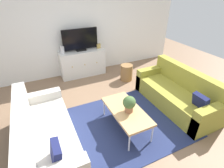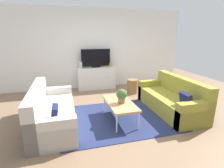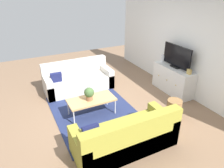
{
  "view_description": "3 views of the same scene",
  "coord_description": "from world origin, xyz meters",
  "px_view_note": "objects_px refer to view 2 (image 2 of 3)",
  "views": [
    {
      "loc": [
        -1.29,
        -2.38,
        2.42
      ],
      "look_at": [
        0.0,
        0.31,
        0.68
      ],
      "focal_mm": 27.9,
      "sensor_mm": 36.0,
      "label": 1
    },
    {
      "loc": [
        -1.08,
        -3.61,
        1.83
      ],
      "look_at": [
        0.0,
        0.31,
        0.68
      ],
      "focal_mm": 28.13,
      "sensor_mm": 36.0,
      "label": 2
    },
    {
      "loc": [
        4.01,
        -1.7,
        2.88
      ],
      "look_at": [
        0.0,
        0.31,
        0.68
      ],
      "focal_mm": 33.45,
      "sensor_mm": 36.0,
      "label": 3
    }
  ],
  "objects_px": {
    "coffee_table": "(120,103)",
    "glass_vase": "(81,65)",
    "couch_left_side": "(50,113)",
    "couch_right_side": "(173,100)",
    "flat_screen_tv": "(96,58)",
    "wicker_basket": "(132,86)",
    "tv_console": "(96,78)",
    "potted_plant": "(122,95)",
    "mantel_clock": "(111,65)"
  },
  "relations": [
    {
      "from": "tv_console",
      "to": "wicker_basket",
      "type": "relative_size",
      "value": 2.86
    },
    {
      "from": "flat_screen_tv",
      "to": "coffee_table",
      "type": "bearing_deg",
      "value": -88.79
    },
    {
      "from": "glass_vase",
      "to": "wicker_basket",
      "type": "bearing_deg",
      "value": -28.64
    },
    {
      "from": "potted_plant",
      "to": "mantel_clock",
      "type": "relative_size",
      "value": 2.39
    },
    {
      "from": "couch_right_side",
      "to": "couch_left_side",
      "type": "bearing_deg",
      "value": 180.0
    },
    {
      "from": "couch_left_side",
      "to": "wicker_basket",
      "type": "height_order",
      "value": "couch_left_side"
    },
    {
      "from": "potted_plant",
      "to": "wicker_basket",
      "type": "relative_size",
      "value": 0.69
    },
    {
      "from": "glass_vase",
      "to": "wicker_basket",
      "type": "xyz_separation_m",
      "value": [
        1.54,
        -0.84,
        -0.63
      ]
    },
    {
      "from": "couch_left_side",
      "to": "glass_vase",
      "type": "bearing_deg",
      "value": 69.58
    },
    {
      "from": "potted_plant",
      "to": "flat_screen_tv",
      "type": "bearing_deg",
      "value": 91.59
    },
    {
      "from": "couch_left_side",
      "to": "mantel_clock",
      "type": "height_order",
      "value": "mantel_clock"
    },
    {
      "from": "potted_plant",
      "to": "mantel_clock",
      "type": "bearing_deg",
      "value": 79.99
    },
    {
      "from": "couch_left_side",
      "to": "flat_screen_tv",
      "type": "bearing_deg",
      "value": 59.54
    },
    {
      "from": "couch_right_side",
      "to": "tv_console",
      "type": "height_order",
      "value": "couch_right_side"
    },
    {
      "from": "wicker_basket",
      "to": "coffee_table",
      "type": "bearing_deg",
      "value": -119.97
    },
    {
      "from": "flat_screen_tv",
      "to": "couch_right_side",
      "type": "bearing_deg",
      "value": -58.57
    },
    {
      "from": "couch_left_side",
      "to": "flat_screen_tv",
      "type": "distance_m",
      "value": 2.89
    },
    {
      "from": "tv_console",
      "to": "flat_screen_tv",
      "type": "height_order",
      "value": "flat_screen_tv"
    },
    {
      "from": "couch_right_side",
      "to": "glass_vase",
      "type": "bearing_deg",
      "value": 129.93
    },
    {
      "from": "coffee_table",
      "to": "flat_screen_tv",
      "type": "relative_size",
      "value": 1.11
    },
    {
      "from": "coffee_table",
      "to": "mantel_clock",
      "type": "relative_size",
      "value": 8.45
    },
    {
      "from": "wicker_basket",
      "to": "mantel_clock",
      "type": "bearing_deg",
      "value": 120.3
    },
    {
      "from": "couch_left_side",
      "to": "coffee_table",
      "type": "relative_size",
      "value": 1.77
    },
    {
      "from": "potted_plant",
      "to": "flat_screen_tv",
      "type": "xyz_separation_m",
      "value": [
        -0.07,
        2.58,
        0.47
      ]
    },
    {
      "from": "couch_right_side",
      "to": "coffee_table",
      "type": "distance_m",
      "value": 1.42
    },
    {
      "from": "couch_left_side",
      "to": "couch_right_side",
      "type": "relative_size",
      "value": 1.0
    },
    {
      "from": "potted_plant",
      "to": "flat_screen_tv",
      "type": "relative_size",
      "value": 0.32
    },
    {
      "from": "couch_left_side",
      "to": "wicker_basket",
      "type": "relative_size",
      "value": 4.3
    },
    {
      "from": "flat_screen_tv",
      "to": "mantel_clock",
      "type": "xyz_separation_m",
      "value": [
        0.52,
        -0.02,
        -0.24
      ]
    },
    {
      "from": "coffee_table",
      "to": "glass_vase",
      "type": "bearing_deg",
      "value": 102.97
    },
    {
      "from": "tv_console",
      "to": "flat_screen_tv",
      "type": "xyz_separation_m",
      "value": [
        0.0,
        0.02,
        0.68
      ]
    },
    {
      "from": "coffee_table",
      "to": "wicker_basket",
      "type": "distance_m",
      "value": 1.93
    },
    {
      "from": "potted_plant",
      "to": "tv_console",
      "type": "distance_m",
      "value": 2.57
    },
    {
      "from": "potted_plant",
      "to": "tv_console",
      "type": "bearing_deg",
      "value": 91.6
    },
    {
      "from": "coffee_table",
      "to": "glass_vase",
      "type": "xyz_separation_m",
      "value": [
        -0.58,
        2.51,
        0.47
      ]
    },
    {
      "from": "coffee_table",
      "to": "tv_console",
      "type": "bearing_deg",
      "value": 91.22
    },
    {
      "from": "potted_plant",
      "to": "tv_console",
      "type": "xyz_separation_m",
      "value": [
        -0.07,
        2.56,
        -0.22
      ]
    },
    {
      "from": "couch_right_side",
      "to": "flat_screen_tv",
      "type": "height_order",
      "value": "flat_screen_tv"
    },
    {
      "from": "couch_left_side",
      "to": "wicker_basket",
      "type": "xyz_separation_m",
      "value": [
        2.42,
        1.53,
        -0.05
      ]
    },
    {
      "from": "couch_right_side",
      "to": "tv_console",
      "type": "bearing_deg",
      "value": 121.64
    },
    {
      "from": "mantel_clock",
      "to": "wicker_basket",
      "type": "xyz_separation_m",
      "value": [
        0.49,
        -0.84,
        -0.59
      ]
    },
    {
      "from": "couch_left_side",
      "to": "mantel_clock",
      "type": "xyz_separation_m",
      "value": [
        1.93,
        2.38,
        0.54
      ]
    },
    {
      "from": "couch_left_side",
      "to": "coffee_table",
      "type": "xyz_separation_m",
      "value": [
        1.46,
        -0.13,
        0.11
      ]
    },
    {
      "from": "couch_right_side",
      "to": "mantel_clock",
      "type": "xyz_separation_m",
      "value": [
        -0.94,
        2.38,
        0.54
      ]
    },
    {
      "from": "coffee_table",
      "to": "mantel_clock",
      "type": "distance_m",
      "value": 2.59
    },
    {
      "from": "couch_left_side",
      "to": "glass_vase",
      "type": "relative_size",
      "value": 9.57
    },
    {
      "from": "tv_console",
      "to": "wicker_basket",
      "type": "xyz_separation_m",
      "value": [
        1.02,
        -0.84,
        -0.15
      ]
    },
    {
      "from": "flat_screen_tv",
      "to": "wicker_basket",
      "type": "distance_m",
      "value": 1.57
    },
    {
      "from": "mantel_clock",
      "to": "wicker_basket",
      "type": "relative_size",
      "value": 0.29
    },
    {
      "from": "couch_left_side",
      "to": "potted_plant",
      "type": "height_order",
      "value": "couch_left_side"
    }
  ]
}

